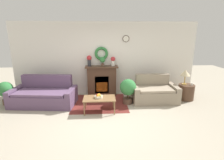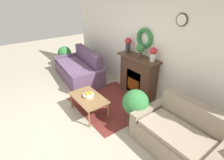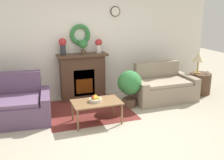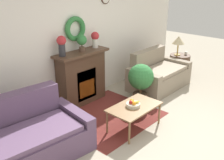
# 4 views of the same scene
# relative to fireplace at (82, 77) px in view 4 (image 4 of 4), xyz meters

# --- Properties ---
(ground_plane) EXTENTS (16.00, 16.00, 0.00)m
(ground_plane) POSITION_rel_fireplace_xyz_m (0.14, -2.16, -0.57)
(ground_plane) COLOR #ADA38E
(floor_rug) EXTENTS (1.80, 1.67, 0.01)m
(floor_rug) POSITION_rel_fireplace_xyz_m (-0.08, -0.81, -0.56)
(floor_rug) COLOR maroon
(floor_rug) RESTS_ON ground_plane
(wall_back) EXTENTS (6.80, 0.17, 2.70)m
(wall_back) POSITION_rel_fireplace_xyz_m (0.14, 0.21, 0.79)
(wall_back) COLOR white
(wall_back) RESTS_ON ground_plane
(fireplace) EXTENTS (1.20, 0.41, 1.12)m
(fireplace) POSITION_rel_fireplace_xyz_m (0.00, 0.00, 0.00)
(fireplace) COLOR #4C3323
(fireplace) RESTS_ON ground_plane
(couch_left) EXTENTS (2.13, 1.21, 0.91)m
(couch_left) POSITION_rel_fireplace_xyz_m (-1.91, -0.77, -0.26)
(couch_left) COLOR #604766
(couch_left) RESTS_ON ground_plane
(loveseat_right) EXTENTS (1.53, 0.90, 0.89)m
(loveseat_right) POSITION_rel_fireplace_xyz_m (1.80, -0.72, -0.26)
(loveseat_right) COLOR gray
(loveseat_right) RESTS_ON ground_plane
(coffee_table) EXTENTS (0.94, 0.57, 0.43)m
(coffee_table) POSITION_rel_fireplace_xyz_m (-0.08, -1.46, -0.17)
(coffee_table) COLOR olive
(coffee_table) RESTS_ON ground_plane
(fruit_bowl) EXTENTS (0.25, 0.25, 0.12)m
(fruit_bowl) POSITION_rel_fireplace_xyz_m (-0.10, -1.45, -0.08)
(fruit_bowl) COLOR beige
(fruit_bowl) RESTS_ON coffee_table
(side_table_by_loveseat) EXTENTS (0.55, 0.55, 0.54)m
(side_table_by_loveseat) POSITION_rel_fireplace_xyz_m (2.98, -0.64, -0.30)
(side_table_by_loveseat) COLOR #4C3323
(side_table_by_loveseat) RESTS_ON ground_plane
(table_lamp) EXTENTS (0.33, 0.33, 0.52)m
(table_lamp) POSITION_rel_fireplace_xyz_m (2.91, -0.59, 0.38)
(table_lamp) COLOR #B28E42
(table_lamp) RESTS_ON side_table_by_loveseat
(mug) EXTENTS (0.07, 0.07, 0.09)m
(mug) POSITION_rel_fireplace_xyz_m (3.10, -0.74, 0.02)
(mug) COLOR silver
(mug) RESTS_ON side_table_by_loveseat
(vase_on_mantel_left) EXTENTS (0.18, 0.18, 0.39)m
(vase_on_mantel_left) POSITION_rel_fireplace_xyz_m (-0.44, 0.01, 0.78)
(vase_on_mantel_left) COLOR #2D2D33
(vase_on_mantel_left) RESTS_ON fireplace
(vase_on_mantel_right) EXTENTS (0.17, 0.17, 0.34)m
(vase_on_mantel_right) POSITION_rel_fireplace_xyz_m (0.42, 0.01, 0.75)
(vase_on_mantel_right) COLOR silver
(vase_on_mantel_right) RESTS_ON fireplace
(potted_plant_on_mantel) EXTENTS (0.21, 0.21, 0.34)m
(potted_plant_on_mantel) POSITION_rel_fireplace_xyz_m (0.03, -0.01, 0.77)
(potted_plant_on_mantel) COLOR brown
(potted_plant_on_mantel) RESTS_ON fireplace
(potted_plant_floor_by_loveseat) EXTENTS (0.54, 0.54, 0.84)m
(potted_plant_floor_by_loveseat) POSITION_rel_fireplace_xyz_m (0.86, -0.90, -0.05)
(potted_plant_floor_by_loveseat) COLOR brown
(potted_plant_floor_by_loveseat) RESTS_ON ground_plane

